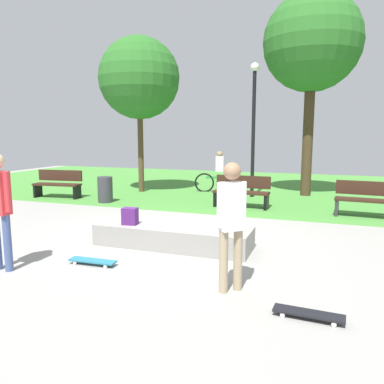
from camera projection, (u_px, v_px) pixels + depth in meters
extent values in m
plane|color=gray|center=(166.00, 238.00, 7.72)|extent=(28.00, 28.00, 0.00)
cube|color=#478C38|center=(247.00, 186.00, 15.40)|extent=(26.60, 11.52, 0.01)
cube|color=gray|center=(173.00, 236.00, 7.12)|extent=(2.95, 0.89, 0.40)
cube|color=#4C1E66|center=(130.00, 216.00, 7.17)|extent=(0.30, 0.23, 0.32)
cylinder|color=#3F5184|center=(8.00, 243.00, 5.80)|extent=(0.12, 0.12, 0.89)
cylinder|color=red|center=(7.00, 192.00, 5.66)|extent=(0.09, 0.09, 0.61)
cylinder|color=tan|center=(238.00, 260.00, 5.11)|extent=(0.12, 0.12, 0.85)
cylinder|color=tan|center=(224.00, 262.00, 5.02)|extent=(0.12, 0.12, 0.85)
cube|color=white|center=(232.00, 206.00, 4.95)|extent=(0.37, 0.37, 0.64)
cylinder|color=white|center=(243.00, 203.00, 5.01)|extent=(0.09, 0.09, 0.59)
cylinder|color=white|center=(220.00, 205.00, 4.88)|extent=(0.09, 0.09, 0.59)
sphere|color=#9E7556|center=(232.00, 171.00, 4.88)|extent=(0.23, 0.23, 0.23)
cube|color=teal|center=(93.00, 261.00, 6.14)|extent=(0.81, 0.23, 0.02)
cylinder|color=silver|center=(111.00, 263.00, 6.13)|extent=(0.06, 0.03, 0.06)
cylinder|color=silver|center=(105.00, 266.00, 5.98)|extent=(0.06, 0.03, 0.06)
cylinder|color=silver|center=(81.00, 260.00, 6.30)|extent=(0.06, 0.03, 0.06)
cylinder|color=silver|center=(75.00, 263.00, 6.15)|extent=(0.06, 0.03, 0.06)
cube|color=black|center=(309.00, 313.00, 4.33)|extent=(0.81, 0.25, 0.02)
cylinder|color=silver|center=(335.00, 318.00, 4.30)|extent=(0.06, 0.03, 0.06)
cylinder|color=silver|center=(334.00, 324.00, 4.16)|extent=(0.06, 0.03, 0.06)
cylinder|color=silver|center=(285.00, 309.00, 4.52)|extent=(0.06, 0.03, 0.06)
cylinder|color=silver|center=(283.00, 315.00, 4.38)|extent=(0.06, 0.03, 0.06)
cube|color=#331E14|center=(368.00, 200.00, 9.51)|extent=(1.63, 0.57, 0.06)
cube|color=#331E14|center=(369.00, 188.00, 9.66)|extent=(1.60, 0.20, 0.36)
cube|color=#2D2D33|center=(337.00, 207.00, 9.84)|extent=(0.11, 0.40, 0.45)
cube|color=#331E14|center=(241.00, 192.00, 10.83)|extent=(1.62, 0.50, 0.06)
cube|color=#331E14|center=(243.00, 182.00, 10.99)|extent=(1.60, 0.12, 0.36)
cube|color=black|center=(266.00, 202.00, 10.60)|extent=(0.09, 0.40, 0.45)
cube|color=black|center=(217.00, 198.00, 11.13)|extent=(0.09, 0.40, 0.45)
cube|color=#331E14|center=(57.00, 184.00, 12.51)|extent=(1.64, 0.61, 0.06)
cube|color=#331E14|center=(60.00, 175.00, 12.68)|extent=(1.60, 0.23, 0.36)
cube|color=black|center=(77.00, 192.00, 12.38)|extent=(0.12, 0.40, 0.45)
cube|color=black|center=(38.00, 190.00, 12.72)|extent=(0.12, 0.40, 0.45)
cylinder|color=#42301E|center=(308.00, 135.00, 12.78)|extent=(0.34, 0.34, 4.12)
sphere|color=#286623|center=(312.00, 42.00, 12.32)|extent=(3.20, 3.20, 3.20)
cylinder|color=#4C3823|center=(141.00, 148.00, 13.72)|extent=(0.20, 0.20, 3.20)
sphere|color=#286623|center=(139.00, 78.00, 13.35)|extent=(2.87, 2.87, 2.87)
cylinder|color=black|center=(253.00, 135.00, 12.47)|extent=(0.12, 0.12, 4.12)
sphere|color=silver|center=(255.00, 67.00, 12.14)|extent=(0.28, 0.28, 0.28)
cylinder|color=#333338|center=(105.00, 190.00, 11.71)|extent=(0.46, 0.46, 0.80)
torus|color=black|center=(234.00, 183.00, 13.80)|extent=(0.71, 0.24, 0.72)
torus|color=black|center=(204.00, 183.00, 13.89)|extent=(0.71, 0.24, 0.72)
cube|color=#338C3F|center=(219.00, 178.00, 13.81)|extent=(0.97, 0.29, 0.08)
cube|color=white|center=(220.00, 164.00, 13.74)|extent=(0.32, 0.24, 0.56)
sphere|color=#9E7556|center=(220.00, 154.00, 13.68)|extent=(0.22, 0.22, 0.22)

